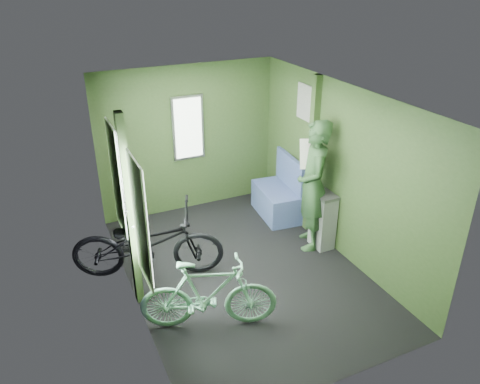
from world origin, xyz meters
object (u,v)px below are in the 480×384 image
at_px(bicycle_black, 151,276).
at_px(bench_seat, 278,198).
at_px(passenger, 313,186).
at_px(waste_box, 323,220).
at_px(bicycle_mint, 210,327).

distance_m(bicycle_black, bench_seat, 2.40).
height_order(passenger, waste_box, passenger).
relative_size(bicycle_black, passenger, 1.03).
distance_m(bicycle_mint, waste_box, 2.26).
relative_size(passenger, waste_box, 2.26).
height_order(passenger, bench_seat, passenger).
bearing_deg(bicycle_mint, bench_seat, -23.94).
distance_m(passenger, bench_seat, 1.15).
xyz_separation_m(waste_box, bench_seat, (-0.11, 1.06, -0.12)).
height_order(bicycle_black, waste_box, waste_box).
bearing_deg(waste_box, bicycle_mint, -156.68).
distance_m(bicycle_black, waste_box, 2.43).
bearing_deg(bicycle_mint, passenger, -41.86).
xyz_separation_m(bicycle_mint, bench_seat, (1.93, 1.94, 0.28)).
bearing_deg(bicycle_mint, bicycle_black, 36.86).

